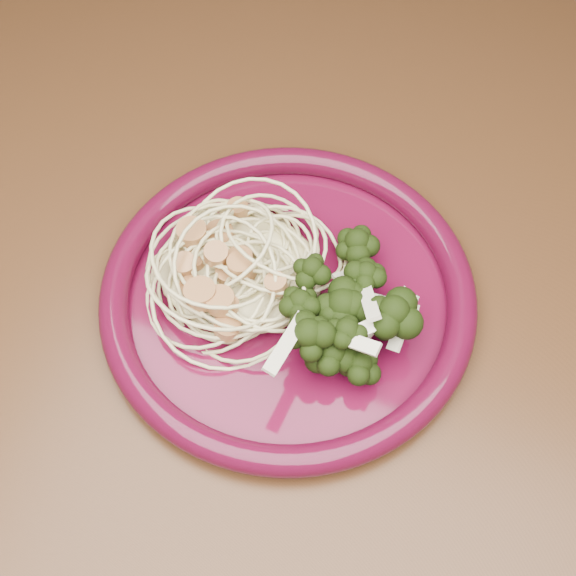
{
  "coord_description": "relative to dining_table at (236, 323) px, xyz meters",
  "views": [
    {
      "loc": [
        0.16,
        -0.3,
        1.25
      ],
      "look_at": [
        0.06,
        -0.02,
        0.77
      ],
      "focal_mm": 50.0,
      "sensor_mm": 36.0,
      "label": 1
    }
  ],
  "objects": [
    {
      "name": "dining_table",
      "position": [
        0.0,
        0.0,
        0.0
      ],
      "size": [
        1.2,
        0.8,
        0.75
      ],
      "color": "#472814",
      "rests_on": "ground"
    },
    {
      "name": "dinner_plate",
      "position": [
        0.06,
        -0.02,
        0.11
      ],
      "size": [
        0.31,
        0.31,
        0.02
      ],
      "rotation": [
        0.0,
        0.0,
        -0.18
      ],
      "color": "#490820",
      "rests_on": "dining_table"
    },
    {
      "name": "spaghetti_pile",
      "position": [
        0.02,
        -0.01,
        0.12
      ],
      "size": [
        0.14,
        0.13,
        0.03
      ],
      "primitive_type": "ellipsoid",
      "rotation": [
        0.0,
        0.0,
        -0.18
      ],
      "color": "beige",
      "rests_on": "dinner_plate"
    },
    {
      "name": "scallop_cluster",
      "position": [
        0.02,
        -0.01,
        0.15
      ],
      "size": [
        0.13,
        0.13,
        0.04
      ],
      "primitive_type": null,
      "rotation": [
        0.0,
        0.0,
        -0.18
      ],
      "color": "tan",
      "rests_on": "spaghetti_pile"
    },
    {
      "name": "broccoli_pile",
      "position": [
        0.1,
        -0.03,
        0.13
      ],
      "size": [
        0.1,
        0.14,
        0.04
      ],
      "primitive_type": "ellipsoid",
      "rotation": [
        0.0,
        0.0,
        -0.18
      ],
      "color": "black",
      "rests_on": "dinner_plate"
    },
    {
      "name": "onion_garnish",
      "position": [
        0.1,
        -0.03,
        0.15
      ],
      "size": [
        0.07,
        0.09,
        0.05
      ],
      "primitive_type": null,
      "rotation": [
        0.0,
        0.0,
        -0.18
      ],
      "color": "beige",
      "rests_on": "broccoli_pile"
    }
  ]
}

